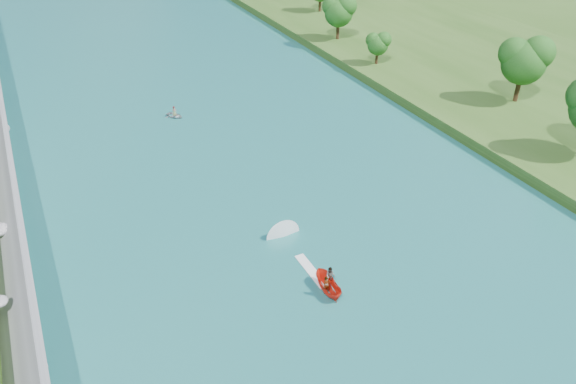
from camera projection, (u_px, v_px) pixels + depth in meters
ground at (363, 310)px, 47.06m from camera, size 260.00×260.00×0.00m
river_water at (265, 194)px, 62.12m from camera, size 55.00×240.00×0.10m
riprap_bank at (9, 249)px, 51.14m from camera, size 3.88×236.00×4.37m
trees_east at (480, 62)px, 79.65m from camera, size 14.65×140.13×11.37m
motorboat at (318, 273)px, 49.92m from camera, size 3.60×18.70×2.06m
raft at (175, 115)px, 78.58m from camera, size 3.05×3.30×1.58m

